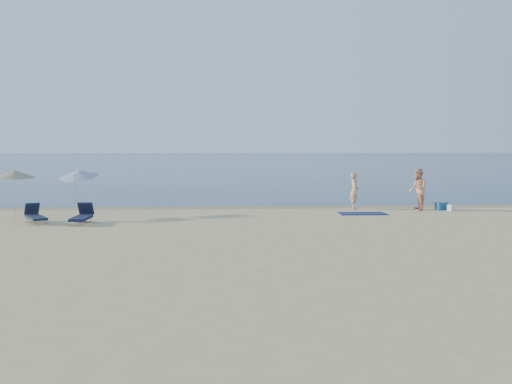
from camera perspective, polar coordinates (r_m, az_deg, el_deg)
ground at (r=12.17m, az=12.24°, el=-10.52°), size 160.00×160.00×0.00m
sea at (r=111.39m, az=-2.14°, el=2.82°), size 240.00×160.00×0.01m
wet_sand_strip at (r=31.03m, az=2.29°, el=-1.34°), size 240.00×1.60×0.00m
person_left at (r=30.41m, az=8.74°, el=0.12°), size 0.45×0.65×1.72m
person_right at (r=30.41m, az=14.20°, el=0.23°), size 0.84×1.02×1.93m
beach_towel at (r=28.39m, az=9.42°, el=-1.90°), size 2.03×1.16×0.03m
white_bag at (r=30.61m, az=16.99°, el=-1.35°), size 0.41×0.39×0.28m
blue_cooler at (r=30.92m, az=16.14°, el=-1.21°), size 0.57×0.47×0.35m
umbrella_near at (r=28.38m, az=-15.49°, el=1.59°), size 2.09×2.10×2.15m
umbrella_far at (r=28.07m, az=-20.66°, el=1.53°), size 1.96×1.97×2.10m
lounger_left at (r=26.28m, az=-19.01°, el=-2.03°), size 1.27×1.76×0.75m
lounger_right at (r=25.55m, az=-15.22°, el=-2.10°), size 0.66×1.79×0.78m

